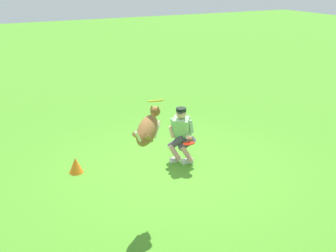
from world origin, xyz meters
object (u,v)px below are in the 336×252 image
object	(u,v)px
frisbee_held	(189,143)
frisbee_flying	(156,101)
training_cone	(76,165)
person	(182,133)
dog	(148,129)

from	to	relation	value
frisbee_held	frisbee_flying	bearing A→B (deg)	41.96
training_cone	person	bearing A→B (deg)	165.39
person	frisbee_flying	bearing A→B (deg)	3.63
frisbee_held	training_cone	size ratio (longest dim) A/B	0.75
dog	training_cone	distance (m)	2.81
dog	frisbee_held	distance (m)	2.28
frisbee_held	training_cone	world-z (taller)	frisbee_held
dog	training_cone	world-z (taller)	dog
dog	frisbee_flying	bearing A→B (deg)	-12.05
person	frisbee_flying	xyz separation A→B (m)	(1.36, 1.57, 1.35)
dog	training_cone	xyz separation A→B (m)	(0.65, -2.29, -1.48)
person	frisbee_held	bearing A→B (deg)	38.35
dog	frisbee_flying	xyz separation A→B (m)	(-0.21, -0.14, 0.40)
training_cone	frisbee_flying	bearing A→B (deg)	111.82
frisbee_held	training_cone	xyz separation A→B (m)	(2.18, -0.96, -0.44)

